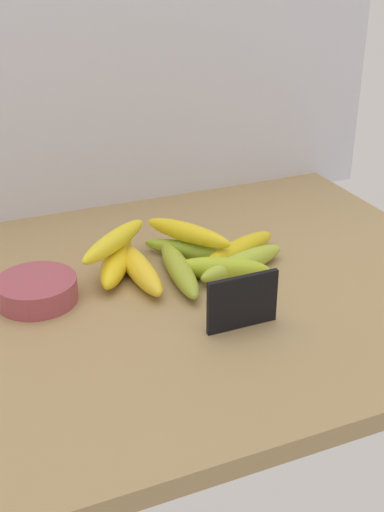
# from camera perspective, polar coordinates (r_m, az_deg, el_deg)

# --- Properties ---
(counter_top) EXTENTS (1.10, 0.76, 0.03)m
(counter_top) POSITION_cam_1_polar(r_m,az_deg,el_deg) (1.08, -3.56, -3.94)
(counter_top) COLOR #A28355
(counter_top) RESTS_ON ground
(back_wall) EXTENTS (1.30, 0.02, 0.70)m
(back_wall) POSITION_cam_1_polar(r_m,az_deg,el_deg) (1.32, -10.04, 17.11)
(back_wall) COLOR silver
(back_wall) RESTS_ON ground
(chalkboard_sign) EXTENTS (0.11, 0.02, 0.08)m
(chalkboard_sign) POSITION_cam_1_polar(r_m,az_deg,el_deg) (0.97, 4.29, -4.07)
(chalkboard_sign) COLOR black
(chalkboard_sign) RESTS_ON counter_top
(fruit_bowl) EXTENTS (0.13, 0.13, 0.04)m
(fruit_bowl) POSITION_cam_1_polar(r_m,az_deg,el_deg) (1.07, -13.08, -2.85)
(fruit_bowl) COLOR #A24550
(fruit_bowl) RESTS_ON counter_top
(banana_0) EXTENTS (0.06, 0.20, 0.04)m
(banana_0) POSITION_cam_1_polar(r_m,az_deg,el_deg) (1.10, -1.10, -1.14)
(banana_0) COLOR #9CAE32
(banana_0) RESTS_ON counter_top
(banana_1) EXTENTS (0.16, 0.16, 0.03)m
(banana_1) POSITION_cam_1_polar(r_m,az_deg,el_deg) (1.16, 0.32, 0.35)
(banana_1) COLOR #9DBE32
(banana_1) RESTS_ON counter_top
(banana_2) EXTENTS (0.18, 0.11, 0.04)m
(banana_2) POSITION_cam_1_polar(r_m,az_deg,el_deg) (1.16, 3.94, 0.49)
(banana_2) COLOR gold
(banana_2) RESTS_ON counter_top
(banana_3) EXTENTS (0.04, 0.19, 0.04)m
(banana_3) POSITION_cam_1_polar(r_m,az_deg,el_deg) (1.11, -4.35, -0.99)
(banana_3) COLOR yellow
(banana_3) RESTS_ON counter_top
(banana_4) EXTENTS (0.18, 0.09, 0.04)m
(banana_4) POSITION_cam_1_polar(r_m,az_deg,el_deg) (1.12, 4.29, -0.60)
(banana_4) COLOR #AABF36
(banana_4) RESTS_ON counter_top
(banana_5) EXTENTS (0.12, 0.18, 0.04)m
(banana_5) POSITION_cam_1_polar(r_m,az_deg,el_deg) (1.13, -6.43, -0.37)
(banana_5) COLOR yellow
(banana_5) RESTS_ON counter_top
(banana_6) EXTENTS (0.16, 0.11, 0.04)m
(banana_6) POSITION_cam_1_polar(r_m,az_deg,el_deg) (1.10, 2.62, -1.16)
(banana_6) COLOR #ACC126
(banana_6) RESTS_ON counter_top
(banana_7) EXTENTS (0.12, 0.16, 0.03)m
(banana_7) POSITION_cam_1_polar(r_m,az_deg,el_deg) (1.15, -0.35, 1.99)
(banana_7) COLOR yellow
(banana_7) RESTS_ON banana_1
(banana_8) EXTENTS (0.16, 0.14, 0.03)m
(banana_8) POSITION_cam_1_polar(r_m,az_deg,el_deg) (1.11, -6.66, 1.28)
(banana_8) COLOR yellow
(banana_8) RESTS_ON banana_5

